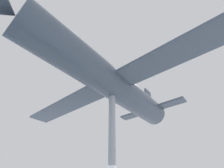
{
  "coord_description": "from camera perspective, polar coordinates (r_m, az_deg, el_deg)",
  "views": [
    {
      "loc": [
        -7.49,
        5.1,
        1.39
      ],
      "look_at": [
        0.0,
        0.0,
        7.9
      ],
      "focal_mm": 24.0,
      "sensor_mm": 36.0,
      "label": 1
    }
  ],
  "objects": [
    {
      "name": "support_pylon_central",
      "position": [
        9.28,
        -0.0,
        -23.18
      ],
      "size": [
        0.43,
        0.43,
        6.8
      ],
      "color": "#B7B7BC",
      "rests_on": "ground_plane"
    },
    {
      "name": "suspended_airplane",
      "position": [
        10.99,
        -0.89,
        0.67
      ],
      "size": [
        20.99,
        15.45,
        3.59
      ],
      "rotation": [
        0.0,
        0.0,
        0.28
      ],
      "color": "#4C5666",
      "rests_on": "support_pylon_central"
    }
  ]
}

